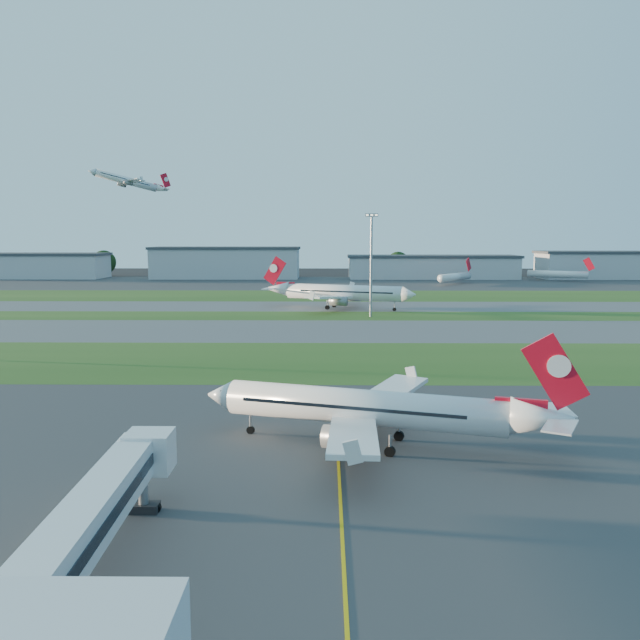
{
  "coord_description": "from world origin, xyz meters",
  "views": [
    {
      "loc": [
        3.93,
        -47.91,
        20.14
      ],
      "look_at": [
        2.87,
        50.06,
        7.0
      ],
      "focal_mm": 35.0,
      "sensor_mm": 36.0,
      "label": 1
    }
  ],
  "objects_px": {
    "airliner_taxiing": "(343,293)",
    "mini_jet_far": "(558,274)",
    "light_mast_centre": "(371,258)",
    "jet_bridge": "(80,529)",
    "airliner_parked": "(366,409)",
    "mini_jet_near": "(455,277)"
  },
  "relations": [
    {
      "from": "mini_jet_far",
      "to": "jet_bridge",
      "type": "bearing_deg",
      "value": -86.32
    },
    {
      "from": "jet_bridge",
      "to": "mini_jet_near",
      "type": "relative_size",
      "value": 1.13
    },
    {
      "from": "jet_bridge",
      "to": "airliner_parked",
      "type": "xyz_separation_m",
      "value": [
        17.53,
        25.71,
        -0.3
      ]
    },
    {
      "from": "airliner_parked",
      "to": "light_mast_centre",
      "type": "distance_m",
      "value": 98.43
    },
    {
      "from": "airliner_parked",
      "to": "mini_jet_far",
      "type": "xyz_separation_m",
      "value": [
        101.04,
        225.29,
        -0.42
      ]
    },
    {
      "from": "airliner_taxiing",
      "to": "mini_jet_far",
      "type": "xyz_separation_m",
      "value": [
        100.38,
        110.16,
        -1.26
      ]
    },
    {
      "from": "jet_bridge",
      "to": "light_mast_centre",
      "type": "distance_m",
      "value": 126.17
    },
    {
      "from": "mini_jet_far",
      "to": "light_mast_centre",
      "type": "xyz_separation_m",
      "value": [
        -93.76,
        -127.76,
        11.53
      ]
    },
    {
      "from": "light_mast_centre",
      "to": "jet_bridge",
      "type": "bearing_deg",
      "value": -101.38
    },
    {
      "from": "airliner_taxiing",
      "to": "mini_jet_near",
      "type": "height_order",
      "value": "airliner_taxiing"
    },
    {
      "from": "jet_bridge",
      "to": "mini_jet_far",
      "type": "xyz_separation_m",
      "value": [
        118.57,
        251.0,
        -0.73
      ]
    },
    {
      "from": "jet_bridge",
      "to": "light_mast_centre",
      "type": "height_order",
      "value": "light_mast_centre"
    },
    {
      "from": "airliner_taxiing",
      "to": "light_mast_centre",
      "type": "xyz_separation_m",
      "value": [
        6.62,
        -17.6,
        10.27
      ]
    },
    {
      "from": "airliner_parked",
      "to": "light_mast_centre",
      "type": "bearing_deg",
      "value": 102.38
    },
    {
      "from": "airliner_taxiing",
      "to": "mini_jet_far",
      "type": "relative_size",
      "value": 1.54
    },
    {
      "from": "mini_jet_near",
      "to": "light_mast_centre",
      "type": "bearing_deg",
      "value": -164.38
    },
    {
      "from": "jet_bridge",
      "to": "airliner_parked",
      "type": "bearing_deg",
      "value": 55.71
    },
    {
      "from": "airliner_taxiing",
      "to": "light_mast_centre",
      "type": "distance_m",
      "value": 21.43
    },
    {
      "from": "airliner_parked",
      "to": "jet_bridge",
      "type": "bearing_deg",
      "value": -107.64
    },
    {
      "from": "airliner_taxiing",
      "to": "mini_jet_near",
      "type": "xyz_separation_m",
      "value": [
        49.87,
        90.39,
        -1.26
      ]
    },
    {
      "from": "jet_bridge",
      "to": "light_mast_centre",
      "type": "bearing_deg",
      "value": 78.62
    },
    {
      "from": "mini_jet_near",
      "to": "mini_jet_far",
      "type": "height_order",
      "value": "same"
    }
  ]
}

